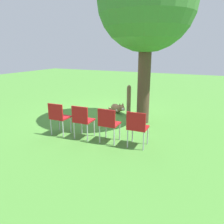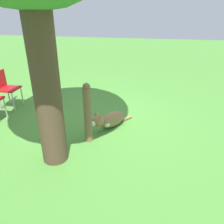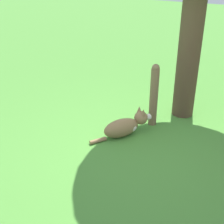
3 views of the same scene
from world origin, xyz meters
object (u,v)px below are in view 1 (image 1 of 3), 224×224
at_px(oak_tree, 147,2).
at_px(red_chair_3, 137,126).
at_px(dog, 117,108).
at_px(fence_post, 129,101).
at_px(red_chair_2, 108,122).
at_px(red_chair_1, 82,119).
at_px(red_chair_0, 59,116).

bearing_deg(oak_tree, red_chair_3, 13.90).
height_order(dog, red_chair_3, red_chair_3).
height_order(fence_post, red_chair_2, fence_post).
relative_size(fence_post, red_chair_3, 1.24).
bearing_deg(oak_tree, red_chair_1, -26.59).
bearing_deg(oak_tree, red_chair_2, -7.73).
relative_size(red_chair_1, red_chair_2, 1.00).
height_order(fence_post, red_chair_0, fence_post).
bearing_deg(fence_post, red_chair_0, -24.46).
xyz_separation_m(dog, fence_post, (0.26, 0.53, 0.38)).
distance_m(red_chair_2, red_chair_3, 0.71).
distance_m(fence_post, red_chair_3, 2.44).
height_order(red_chair_0, red_chair_2, same).
distance_m(red_chair_0, red_chair_2, 1.42).
distance_m(dog, red_chair_2, 2.67).
height_order(dog, red_chair_0, red_chair_0).
bearing_deg(oak_tree, dog, -118.28).
bearing_deg(red_chair_2, oak_tree, -9.89).
distance_m(oak_tree, red_chair_2, 3.49).
xyz_separation_m(oak_tree, dog, (-0.62, -1.15, -3.28)).
bearing_deg(red_chair_2, red_chair_0, 91.62).
relative_size(dog, red_chair_1, 1.06).
height_order(fence_post, red_chair_1, fence_post).
bearing_deg(red_chair_3, red_chair_1, 91.62).
distance_m(dog, red_chair_0, 2.67).
height_order(red_chair_2, red_chair_3, same).
xyz_separation_m(red_chair_1, red_chair_2, (-0.05, 0.71, 0.00)).
bearing_deg(red_chair_2, fence_post, 6.88).
relative_size(red_chair_1, red_chair_3, 1.00).
height_order(oak_tree, red_chair_0, oak_tree).
bearing_deg(dog, oak_tree, 7.79).
height_order(fence_post, red_chair_3, fence_post).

